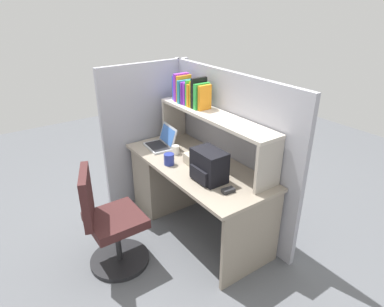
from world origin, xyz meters
name	(u,v)px	position (x,y,z in m)	size (l,w,h in m)	color
ground_plane	(196,227)	(0.00, 0.00, 0.00)	(8.00, 8.00, 0.00)	#595B60
desk	(175,177)	(-0.39, 0.00, 0.40)	(1.60, 0.70, 0.73)	gray
cubicle_partition_rear	(227,150)	(0.00, 0.38, 0.78)	(1.84, 0.05, 1.55)	#9E9EA8
cubicle_partition_left	(148,133)	(-0.85, -0.05, 0.78)	(0.05, 1.06, 1.55)	#9E9EA8
overhead_hutch	(214,124)	(0.00, 0.20, 1.08)	(1.44, 0.28, 0.45)	#B3A99C
reference_books_on_shelf	(190,92)	(-0.39, 0.20, 1.31)	(0.48, 0.19, 0.29)	blue
laptop	(162,142)	(-0.53, -0.06, 0.78)	(0.33, 0.29, 0.22)	#B7BABF
backpack	(209,166)	(0.30, -0.09, 0.86)	(0.30, 0.22, 0.27)	black
computer_mouse	(228,190)	(0.56, -0.09, 0.75)	(0.06, 0.10, 0.03)	#262628
paper_cup	(176,150)	(-0.30, -0.04, 0.77)	(0.08, 0.08, 0.09)	white
tissue_box	(194,160)	(0.01, -0.04, 0.78)	(0.22, 0.12, 0.10)	#BFB299
snack_canister	(169,159)	(-0.14, -0.22, 0.78)	(0.10, 0.10, 0.11)	navy
office_chair	(109,226)	(-0.01, -0.90, 0.39)	(0.53, 0.55, 0.93)	black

